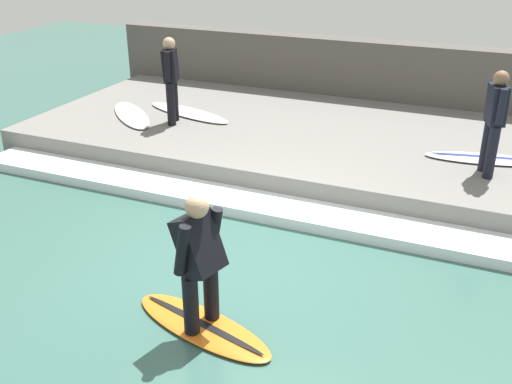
{
  "coord_description": "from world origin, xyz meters",
  "views": [
    {
      "loc": [
        -5.56,
        -2.64,
        3.81
      ],
      "look_at": [
        0.64,
        0.0,
        0.7
      ],
      "focal_mm": 42.0,
      "sensor_mm": 36.0,
      "label": 1
    }
  ],
  "objects_px": {
    "surfer_riding": "(199,256)",
    "surfboard_spare": "(132,115)",
    "surfer_waiting_far": "(494,118)",
    "surfboard_riding": "(202,326)",
    "surfboard_waiting_far": "(486,159)",
    "surfer_waiting_near": "(171,76)",
    "surfboard_waiting_near": "(188,112)"
  },
  "relations": [
    {
      "from": "surfer_waiting_near",
      "to": "surfboard_waiting_far",
      "type": "height_order",
      "value": "surfer_waiting_near"
    },
    {
      "from": "surfer_waiting_far",
      "to": "surfboard_waiting_far",
      "type": "bearing_deg",
      "value": 2.51
    },
    {
      "from": "surfer_waiting_near",
      "to": "surfboard_waiting_near",
      "type": "height_order",
      "value": "surfer_waiting_near"
    },
    {
      "from": "surfboard_riding",
      "to": "surfboard_spare",
      "type": "bearing_deg",
      "value": 40.15
    },
    {
      "from": "surfer_waiting_far",
      "to": "surfer_waiting_near",
      "type": "bearing_deg",
      "value": 86.8
    },
    {
      "from": "surfer_waiting_near",
      "to": "surfer_waiting_far",
      "type": "distance_m",
      "value": 5.37
    },
    {
      "from": "surfer_waiting_near",
      "to": "surfer_waiting_far",
      "type": "xyz_separation_m",
      "value": [
        -0.3,
        -5.36,
        -0.01
      ]
    },
    {
      "from": "surfboard_riding",
      "to": "surfer_riding",
      "type": "xyz_separation_m",
      "value": [
        0.0,
        0.0,
        0.83
      ]
    },
    {
      "from": "surfboard_waiting_near",
      "to": "surfer_waiting_far",
      "type": "bearing_deg",
      "value": -99.14
    },
    {
      "from": "surfboard_spare",
      "to": "surfer_waiting_near",
      "type": "bearing_deg",
      "value": -91.19
    },
    {
      "from": "surfboard_waiting_far",
      "to": "surfboard_spare",
      "type": "distance_m",
      "value": 6.25
    },
    {
      "from": "surfer_waiting_near",
      "to": "surfboard_riding",
      "type": "bearing_deg",
      "value": -147.0
    },
    {
      "from": "surfboard_waiting_near",
      "to": "surfer_waiting_far",
      "type": "distance_m",
      "value": 5.49
    },
    {
      "from": "surfer_riding",
      "to": "surfboard_waiting_near",
      "type": "bearing_deg",
      "value": 30.11
    },
    {
      "from": "surfer_riding",
      "to": "surfer_waiting_near",
      "type": "relative_size",
      "value": 0.94
    },
    {
      "from": "surfboard_riding",
      "to": "surfer_riding",
      "type": "distance_m",
      "value": 0.83
    },
    {
      "from": "surfer_waiting_far",
      "to": "surfboard_waiting_far",
      "type": "distance_m",
      "value": 0.99
    },
    {
      "from": "surfboard_riding",
      "to": "surfer_waiting_near",
      "type": "relative_size",
      "value": 1.17
    },
    {
      "from": "surfer_riding",
      "to": "surfboard_waiting_near",
      "type": "height_order",
      "value": "surfer_riding"
    },
    {
      "from": "surfboard_riding",
      "to": "surfboard_waiting_far",
      "type": "xyz_separation_m",
      "value": [
        4.87,
        -2.34,
        0.41
      ]
    },
    {
      "from": "surfer_waiting_near",
      "to": "surfboard_waiting_far",
      "type": "bearing_deg",
      "value": -87.23
    },
    {
      "from": "surfboard_riding",
      "to": "surfboard_spare",
      "type": "height_order",
      "value": "surfboard_spare"
    },
    {
      "from": "surfer_riding",
      "to": "surfer_waiting_near",
      "type": "xyz_separation_m",
      "value": [
        4.62,
        3.0,
        0.41
      ]
    },
    {
      "from": "surfer_riding",
      "to": "surfer_waiting_far",
      "type": "xyz_separation_m",
      "value": [
        4.32,
        -2.36,
        0.41
      ]
    },
    {
      "from": "surfboard_waiting_near",
      "to": "surfboard_waiting_far",
      "type": "xyz_separation_m",
      "value": [
        -0.31,
        -5.34,
        0.0
      ]
    },
    {
      "from": "surfboard_riding",
      "to": "surfboard_spare",
      "type": "relative_size",
      "value": 1.06
    },
    {
      "from": "surfer_waiting_far",
      "to": "surfboard_waiting_far",
      "type": "relative_size",
      "value": 0.81
    },
    {
      "from": "surfboard_riding",
      "to": "surfer_waiting_far",
      "type": "xyz_separation_m",
      "value": [
        4.32,
        -2.36,
        1.23
      ]
    },
    {
      "from": "surfboard_riding",
      "to": "surfboard_waiting_far",
      "type": "bearing_deg",
      "value": -25.6
    },
    {
      "from": "surfer_waiting_near",
      "to": "surfer_waiting_far",
      "type": "bearing_deg",
      "value": -93.2
    },
    {
      "from": "surfboard_spare",
      "to": "surfboard_waiting_far",
      "type": "bearing_deg",
      "value": -87.81
    },
    {
      "from": "surfer_riding",
      "to": "surfboard_spare",
      "type": "bearing_deg",
      "value": 40.15
    }
  ]
}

